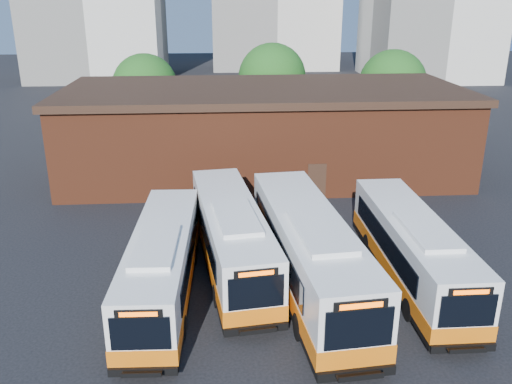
{
  "coord_description": "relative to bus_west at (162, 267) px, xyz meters",
  "views": [
    {
      "loc": [
        -3.25,
        -18.94,
        12.6
      ],
      "look_at": [
        -1.59,
        4.88,
        3.9
      ],
      "focal_mm": 38.0,
      "sensor_mm": 36.0,
      "label": 1
    }
  ],
  "objects": [
    {
      "name": "bus_east",
      "position": [
        11.33,
        0.64,
        0.03
      ],
      "size": [
        2.57,
        12.05,
        3.27
      ],
      "rotation": [
        0.0,
        0.0,
        0.0
      ],
      "color": "white",
      "rests_on": "ground"
    },
    {
      "name": "tree_west",
      "position": [
        -4.13,
        29.68,
        3.19
      ],
      "size": [
        6.0,
        6.0,
        7.65
      ],
      "color": "#382314",
      "rests_on": "ground"
    },
    {
      "name": "bus_west",
      "position": [
        0.0,
        0.0,
        0.0
      ],
      "size": [
        2.82,
        11.83,
        3.2
      ],
      "rotation": [
        0.0,
        0.0,
        -0.03
      ],
      "color": "white",
      "rests_on": "ground"
    },
    {
      "name": "tree_mid",
      "position": [
        7.87,
        31.68,
        3.63
      ],
      "size": [
        6.56,
        6.56,
        8.36
      ],
      "color": "#382314",
      "rests_on": "ground"
    },
    {
      "name": "ground",
      "position": [
        5.87,
        -2.32,
        -1.45
      ],
      "size": [
        220.0,
        220.0,
        0.0
      ],
      "primitive_type": "plane",
      "color": "black"
    },
    {
      "name": "transit_worker",
      "position": [
        7.01,
        -5.07,
        -0.5
      ],
      "size": [
        0.63,
        0.8,
        1.91
      ],
      "primitive_type": "imported",
      "rotation": [
        0.0,
        0.0,
        1.29
      ],
      "color": "black",
      "rests_on": "ground"
    },
    {
      "name": "bus_mideast",
      "position": [
        6.47,
        0.2,
        0.23
      ],
      "size": [
        4.05,
        13.81,
        3.71
      ],
      "rotation": [
        0.0,
        0.0,
        0.09
      ],
      "color": "white",
      "rests_on": "ground"
    },
    {
      "name": "tree_east",
      "position": [
        18.87,
        28.68,
        3.38
      ],
      "size": [
        6.24,
        6.24,
        7.96
      ],
      "color": "#382314",
      "rests_on": "ground"
    },
    {
      "name": "bus_midwest",
      "position": [
        3.09,
        2.49,
        0.09
      ],
      "size": [
        4.12,
        12.64,
        3.39
      ],
      "rotation": [
        0.0,
        0.0,
        0.13
      ],
      "color": "white",
      "rests_on": "ground"
    },
    {
      "name": "depot_building",
      "position": [
        5.87,
        17.68,
        1.8
      ],
      "size": [
        28.6,
        12.6,
        6.4
      ],
      "color": "#612B17",
      "rests_on": "ground"
    }
  ]
}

